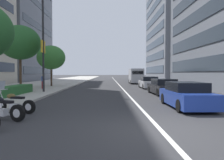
{
  "coord_description": "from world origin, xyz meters",
  "views": [
    {
      "loc": [
        -6.66,
        1.7,
        1.84
      ],
      "look_at": [
        14.6,
        1.32,
        1.15
      ],
      "focal_mm": 34.37,
      "sensor_mm": 36.0,
      "label": 1
    }
  ],
  "objects_px": {
    "car_mid_block_traffic": "(186,95)",
    "motorcycle_by_sign_pole": "(14,103)",
    "street_lamp_with_banners": "(47,31)",
    "street_tree_by_lamp_post": "(51,58)",
    "car_approaching_light": "(163,87)",
    "car_lead_in_lane": "(149,83)",
    "street_tree_far_plaza": "(20,43)",
    "delivery_van_ahead": "(136,76)",
    "motorcycle_mid_row": "(1,109)",
    "pedestrian_on_plaza": "(43,81)"
  },
  "relations": [
    {
      "from": "car_lead_in_lane",
      "to": "street_tree_by_lamp_post",
      "type": "height_order",
      "value": "street_tree_by_lamp_post"
    },
    {
      "from": "motorcycle_by_sign_pole",
      "to": "pedestrian_on_plaza",
      "type": "xyz_separation_m",
      "value": [
        13.58,
        2.74,
        0.49
      ]
    },
    {
      "from": "street_tree_by_lamp_post",
      "to": "motorcycle_by_sign_pole",
      "type": "bearing_deg",
      "value": -170.49
    },
    {
      "from": "street_lamp_with_banners",
      "to": "pedestrian_on_plaza",
      "type": "relative_size",
      "value": 6.0
    },
    {
      "from": "motorcycle_mid_row",
      "to": "car_mid_block_traffic",
      "type": "distance_m",
      "value": 8.82
    },
    {
      "from": "delivery_van_ahead",
      "to": "motorcycle_by_sign_pole",
      "type": "bearing_deg",
      "value": 161.91
    },
    {
      "from": "pedestrian_on_plaza",
      "to": "street_lamp_with_banners",
      "type": "bearing_deg",
      "value": 108.73
    },
    {
      "from": "street_tree_far_plaza",
      "to": "delivery_van_ahead",
      "type": "bearing_deg",
      "value": -39.49
    },
    {
      "from": "street_tree_far_plaza",
      "to": "car_mid_block_traffic",
      "type": "bearing_deg",
      "value": -126.95
    },
    {
      "from": "car_approaching_light",
      "to": "pedestrian_on_plaza",
      "type": "height_order",
      "value": "pedestrian_on_plaza"
    },
    {
      "from": "pedestrian_on_plaza",
      "to": "motorcycle_mid_row",
      "type": "bearing_deg",
      "value": 97.63
    },
    {
      "from": "motorcycle_by_sign_pole",
      "to": "car_mid_block_traffic",
      "type": "distance_m",
      "value": 8.64
    },
    {
      "from": "street_lamp_with_banners",
      "to": "street_tree_far_plaza",
      "type": "bearing_deg",
      "value": 66.47
    },
    {
      "from": "car_mid_block_traffic",
      "to": "pedestrian_on_plaza",
      "type": "height_order",
      "value": "pedestrian_on_plaza"
    },
    {
      "from": "car_mid_block_traffic",
      "to": "motorcycle_by_sign_pole",
      "type": "bearing_deg",
      "value": 99.32
    },
    {
      "from": "motorcycle_mid_row",
      "to": "street_tree_far_plaza",
      "type": "height_order",
      "value": "street_tree_far_plaza"
    },
    {
      "from": "street_lamp_with_banners",
      "to": "pedestrian_on_plaza",
      "type": "height_order",
      "value": "street_lamp_with_banners"
    },
    {
      "from": "motorcycle_by_sign_pole",
      "to": "street_lamp_with_banners",
      "type": "xyz_separation_m",
      "value": [
        9.55,
        1.11,
        5.17
      ]
    },
    {
      "from": "motorcycle_by_sign_pole",
      "to": "street_lamp_with_banners",
      "type": "distance_m",
      "value": 10.91
    },
    {
      "from": "car_lead_in_lane",
      "to": "delivery_van_ahead",
      "type": "bearing_deg",
      "value": 0.18
    },
    {
      "from": "motorcycle_by_sign_pole",
      "to": "car_mid_block_traffic",
      "type": "height_order",
      "value": "motorcycle_by_sign_pole"
    },
    {
      "from": "car_mid_block_traffic",
      "to": "pedestrian_on_plaza",
      "type": "distance_m",
      "value": 16.63
    },
    {
      "from": "car_approaching_light",
      "to": "car_lead_in_lane",
      "type": "xyz_separation_m",
      "value": [
        7.46,
        -0.15,
        0.03
      ]
    },
    {
      "from": "car_approaching_light",
      "to": "car_mid_block_traffic",
      "type": "bearing_deg",
      "value": 173.48
    },
    {
      "from": "street_lamp_with_banners",
      "to": "street_tree_far_plaza",
      "type": "distance_m",
      "value": 3.33
    },
    {
      "from": "delivery_van_ahead",
      "to": "street_lamp_with_banners",
      "type": "relative_size",
      "value": 0.54
    },
    {
      "from": "street_lamp_with_banners",
      "to": "street_tree_by_lamp_post",
      "type": "height_order",
      "value": "street_lamp_with_banners"
    },
    {
      "from": "car_approaching_light",
      "to": "car_lead_in_lane",
      "type": "height_order",
      "value": "car_lead_in_lane"
    },
    {
      "from": "motorcycle_by_sign_pole",
      "to": "delivery_van_ahead",
      "type": "bearing_deg",
      "value": -92.02
    },
    {
      "from": "car_lead_in_lane",
      "to": "delivery_van_ahead",
      "type": "distance_m",
      "value": 11.1
    },
    {
      "from": "car_mid_block_traffic",
      "to": "pedestrian_on_plaza",
      "type": "xyz_separation_m",
      "value": [
        12.21,
        11.28,
        0.28
      ]
    },
    {
      "from": "street_lamp_with_banners",
      "to": "motorcycle_by_sign_pole",
      "type": "bearing_deg",
      "value": -173.39
    },
    {
      "from": "street_tree_far_plaza",
      "to": "pedestrian_on_plaza",
      "type": "height_order",
      "value": "street_tree_far_plaza"
    },
    {
      "from": "motorcycle_mid_row",
      "to": "street_tree_far_plaza",
      "type": "relative_size",
      "value": 0.33
    },
    {
      "from": "street_lamp_with_banners",
      "to": "car_lead_in_lane",
      "type": "bearing_deg",
      "value": -58.83
    },
    {
      "from": "car_mid_block_traffic",
      "to": "street_lamp_with_banners",
      "type": "distance_m",
      "value": 13.58
    },
    {
      "from": "delivery_van_ahead",
      "to": "street_tree_by_lamp_post",
      "type": "height_order",
      "value": "street_tree_by_lamp_post"
    },
    {
      "from": "delivery_van_ahead",
      "to": "street_lamp_with_banners",
      "type": "height_order",
      "value": "street_lamp_with_banners"
    },
    {
      "from": "motorcycle_mid_row",
      "to": "street_tree_by_lamp_post",
      "type": "xyz_separation_m",
      "value": [
        19.63,
        3.23,
        3.42
      ]
    },
    {
      "from": "street_lamp_with_banners",
      "to": "car_mid_block_traffic",
      "type": "bearing_deg",
      "value": -130.34
    },
    {
      "from": "motorcycle_by_sign_pole",
      "to": "car_mid_block_traffic",
      "type": "relative_size",
      "value": 0.49
    },
    {
      "from": "street_tree_far_plaza",
      "to": "pedestrian_on_plaza",
      "type": "xyz_separation_m",
      "value": [
        2.74,
        -1.32,
        -3.83
      ]
    },
    {
      "from": "car_mid_block_traffic",
      "to": "car_approaching_light",
      "type": "distance_m",
      "value": 7.03
    },
    {
      "from": "motorcycle_by_sign_pole",
      "to": "car_approaching_light",
      "type": "bearing_deg",
      "value": -120.65
    },
    {
      "from": "motorcycle_mid_row",
      "to": "street_lamp_with_banners",
      "type": "distance_m",
      "value": 12.29
    },
    {
      "from": "motorcycle_by_sign_pole",
      "to": "street_tree_far_plaza",
      "type": "bearing_deg",
      "value": -52.63
    },
    {
      "from": "car_lead_in_lane",
      "to": "street_tree_far_plaza",
      "type": "relative_size",
      "value": 0.74
    },
    {
      "from": "car_mid_block_traffic",
      "to": "street_lamp_with_banners",
      "type": "bearing_deg",
      "value": 49.91
    },
    {
      "from": "car_approaching_light",
      "to": "street_tree_far_plaza",
      "type": "relative_size",
      "value": 0.75
    },
    {
      "from": "car_lead_in_lane",
      "to": "street_lamp_with_banners",
      "type": "height_order",
      "value": "street_lamp_with_banners"
    }
  ]
}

